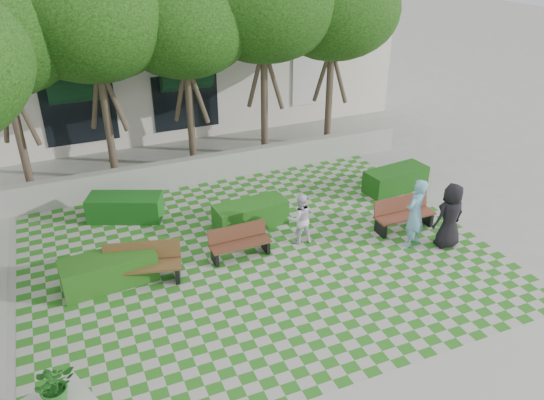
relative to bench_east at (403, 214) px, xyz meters
name	(u,v)px	position (x,y,z in m)	size (l,w,h in m)	color
ground	(277,279)	(-4.34, -0.86, -0.45)	(90.00, 90.00, 0.00)	gray
lawn	(262,258)	(-4.34, 0.14, -0.45)	(12.00, 12.00, 0.00)	#2B721E
retaining_wall	(204,168)	(-4.34, 5.34, 0.00)	(15.00, 0.36, 0.90)	#9E9B93
bench_east	(403,214)	(0.00, 0.00, 0.00)	(1.79, 0.60, 0.94)	brown
bench_mid	(240,243)	(-4.84, 0.49, -0.04)	(1.62, 0.55, 0.85)	#4F2A1B
bench_west	(142,264)	(-7.40, 0.40, 0.02)	(1.97, 1.08, 0.98)	brown
hedge_east	(396,179)	(1.25, 2.17, -0.08)	(2.14, 0.86, 0.75)	#154412
hedge_midright	(251,214)	(-4.00, 1.86, -0.08)	(2.11, 0.84, 0.74)	#1C5316
hedge_midleft	(125,207)	(-7.28, 3.71, -0.08)	(2.14, 0.86, 0.75)	#144D16
hedge_west	(109,270)	(-8.18, 0.58, -0.06)	(2.22, 0.89, 0.78)	#1D4D14
person_blue	(415,213)	(-0.31, -0.85, 0.53)	(0.72, 0.47, 1.97)	#6DABC7
person_dark	(450,216)	(0.54, -1.25, 0.47)	(0.90, 0.59, 1.85)	black
person_white	(300,219)	(-3.08, 0.50, 0.28)	(0.71, 0.55, 1.46)	silver
tree_row	(134,30)	(-6.21, 5.09, 4.73)	(17.70, 13.40, 7.41)	#47382B
building	(171,57)	(-3.41, 13.21, 2.06)	(18.00, 8.92, 5.15)	silver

